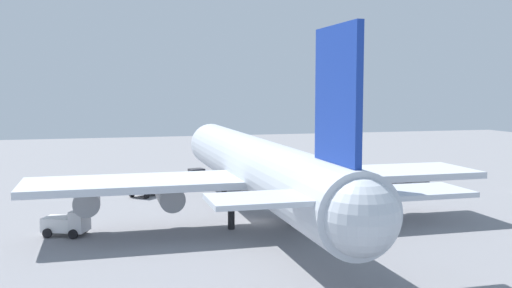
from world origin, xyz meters
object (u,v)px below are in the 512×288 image
object	(u,v)px
cargo_loader	(68,223)
safety_cone_nose	(221,181)
pushback_tractor	(251,169)
cargo_airplane	(256,167)
maintenance_van	(200,177)
catering_truck	(146,187)

from	to	relation	value
cargo_loader	safety_cone_nose	world-z (taller)	cargo_loader
pushback_tractor	cargo_loader	bearing A→B (deg)	140.79
cargo_airplane	maintenance_van	distance (m)	26.31
cargo_loader	safety_cone_nose	xyz separation A→B (m)	(26.93, -20.86, -0.86)
cargo_airplane	cargo_loader	distance (m)	19.93
catering_truck	safety_cone_nose	distance (m)	14.12
safety_cone_nose	maintenance_van	bearing A→B (deg)	94.94
cargo_airplane	safety_cone_nose	distance (m)	26.73
cargo_airplane	catering_truck	world-z (taller)	cargo_airplane
maintenance_van	catering_truck	world-z (taller)	catering_truck
cargo_airplane	maintenance_van	bearing A→B (deg)	3.78
cargo_loader	pushback_tractor	xyz separation A→B (m)	(33.46, -27.30, -0.11)
cargo_loader	catering_truck	bearing A→B (deg)	-24.95
catering_truck	safety_cone_nose	xyz separation A→B (m)	(7.61, -11.87, -0.84)
maintenance_van	cargo_loader	world-z (taller)	cargo_loader
cargo_airplane	safety_cone_nose	size ratio (longest dim) A/B	76.59
maintenance_van	cargo_loader	distance (m)	31.97
cargo_airplane	safety_cone_nose	bearing A→B (deg)	-3.31
maintenance_van	safety_cone_nose	distance (m)	3.32
pushback_tractor	maintenance_van	bearing A→B (deg)	125.15
maintenance_van	catering_truck	size ratio (longest dim) A/B	1.24
cargo_loader	safety_cone_nose	size ratio (longest dim) A/B	6.36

